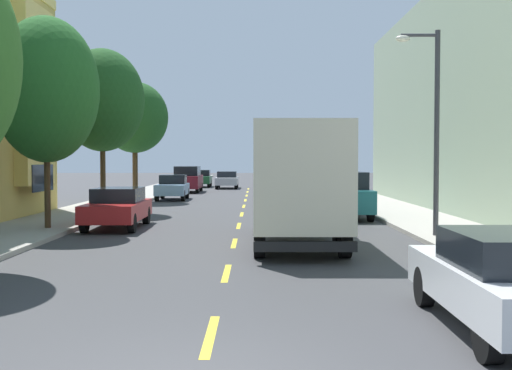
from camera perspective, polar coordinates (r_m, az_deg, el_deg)
The scene contains 19 objects.
ground_plane at distance 37.08m, azimuth -0.75°, elevation -1.53°, with size 160.00×160.00×0.00m, color #38383A.
sidewalk_left at distance 35.92m, azimuth -12.21°, elevation -1.59°, with size 3.20×120.00×0.14m, color #A39E93.
sidewalk_right at distance 35.67m, azimuth 10.68°, elevation -1.61°, with size 3.20×120.00×0.14m, color #A39E93.
lane_centerline_dashes at distance 31.60m, azimuth -0.92°, elevation -2.18°, with size 0.14×47.20×0.01m.
street_tree_second at distance 23.22m, azimuth -17.58°, elevation 7.91°, with size 3.51×3.51×7.10m.
street_tree_third at distance 30.95m, azimuth -13.01°, elevation 7.19°, with size 3.83×3.83×7.36m.
street_tree_farthest at distance 38.76m, azimuth -10.28°, elevation 5.79°, with size 3.86×3.86×6.80m.
street_lamp at distance 20.54m, azimuth 15.26°, elevation 5.84°, with size 1.35×0.28×6.19m.
delivery_box_truck at distance 18.77m, azimuth 3.78°, elevation 0.65°, with size 2.45×7.97×3.40m.
parked_hatchback_sky at distance 39.88m, azimuth -7.05°, elevation -0.19°, with size 1.81×4.03×1.50m.
parked_hatchback_forest at distance 57.86m, azimuth -4.58°, elevation 0.57°, with size 1.79×4.02×1.50m.
parked_sedan_white at distance 10.06m, azimuth 21.35°, elevation -7.65°, with size 1.83×4.51×1.43m.
parked_suv_teal at distance 27.50m, azimuth 7.80°, elevation -0.82°, with size 1.99×4.82×1.93m.
parked_sedan_black at distance 42.95m, azimuth 5.25°, elevation -0.02°, with size 1.93×4.55×1.43m.
parked_suv_burgundy at distance 48.81m, azimuth -5.75°, elevation 0.53°, with size 1.95×4.80×1.93m.
parked_pickup_champagne at distance 57.83m, azimuth 4.00°, elevation 0.65°, with size 2.07×5.33×1.73m.
parked_hatchback_navy at distance 37.03m, azimuth 5.86°, elevation -0.38°, with size 1.79×4.02×1.50m.
parked_sedan_red at distance 23.81m, azimuth -11.74°, elevation -1.89°, with size 1.85×4.52×1.43m.
moving_silver_sedan at distance 54.99m, azimuth -2.31°, elevation 0.48°, with size 1.80×4.50×1.43m.
Camera 1 is at (0.64, -7.00, 2.45)m, focal length 45.93 mm.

